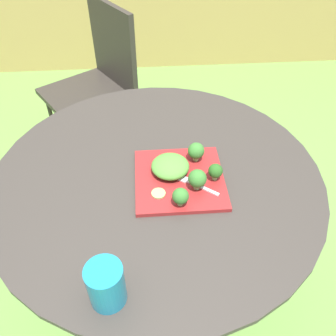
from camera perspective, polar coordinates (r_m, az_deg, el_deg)
The scene contains 12 objects.
ground_plane at distance 1.74m, azimuth -1.26°, elevation -18.27°, with size 12.00×12.00×0.00m, color #669342.
patio_table at distance 1.31m, azimuth -1.60°, elevation -7.57°, with size 1.07×1.07×0.73m.
patio_chair at distance 2.12m, azimuth -10.95°, elevation 14.31°, with size 0.61×0.61×0.90m.
salad_plate at distance 1.13m, azimuth 1.85°, elevation -1.78°, with size 0.28×0.28×0.01m, color maroon.
drinking_glass at distance 0.87m, azimuth -9.81°, elevation -18.09°, with size 0.09×0.09×0.12m.
fork at distance 1.10m, azimuth 3.84°, elevation -2.37°, with size 0.13×0.11×0.00m.
lettuce_mound at distance 1.12m, azimuth 0.36°, elevation 0.28°, with size 0.12×0.12×0.05m, color #519338.
broccoli_floret_0 at distance 1.10m, azimuth 7.59°, elevation -0.49°, with size 0.05×0.05×0.06m.
broccoli_floret_1 at distance 1.07m, azimuth 4.71°, elevation -1.73°, with size 0.06×0.06×0.07m.
broccoli_floret_2 at distance 1.16m, azimuth 4.51°, elevation 2.72°, with size 0.05×0.05×0.07m.
broccoli_floret_3 at distance 1.02m, azimuth 2.01°, elevation -4.54°, with size 0.05×0.05×0.06m.
cucumber_slice_0 at distance 1.07m, azimuth -1.32°, elevation -4.06°, with size 0.04×0.04×0.01m, color #8EB766.
Camera 1 is at (-0.03, -0.82, 1.54)m, focal length 38.17 mm.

